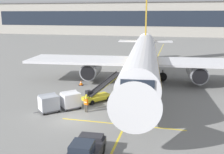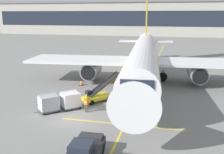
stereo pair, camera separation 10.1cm
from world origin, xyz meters
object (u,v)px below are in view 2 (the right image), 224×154
at_px(baggage_cart_second, 49,103).
at_px(parked_airplane, 143,58).
at_px(safety_cone_engine_keepout, 81,83).
at_px(ground_crew_by_carts, 86,101).
at_px(pushback_tug, 84,152).
at_px(ground_crew_by_loader, 86,103).
at_px(belt_loader, 98,94).
at_px(baggage_cart_lead, 70,100).

bearing_deg(baggage_cart_second, parked_airplane, 61.58).
bearing_deg(parked_airplane, safety_cone_engine_keepout, -155.34).
bearing_deg(ground_crew_by_carts, baggage_cart_second, -157.61).
height_order(baggage_cart_second, pushback_tug, baggage_cart_second).
height_order(pushback_tug, ground_crew_by_loader, pushback_tug).
distance_m(ground_crew_by_loader, safety_cone_engine_keepout, 11.18).
bearing_deg(parked_airplane, baggage_cart_second, -118.42).
xyz_separation_m(parked_airplane, belt_loader, (-4.04, -10.26, -2.89)).
xyz_separation_m(baggage_cart_lead, safety_cone_engine_keepout, (-2.27, 9.58, -0.64)).
bearing_deg(ground_crew_by_loader, ground_crew_by_carts, 105.56).
relative_size(baggage_cart_lead, ground_crew_by_carts, 1.46).
bearing_deg(ground_crew_by_loader, baggage_cart_lead, 160.98).
xyz_separation_m(parked_airplane, ground_crew_by_loader, (-4.22, -14.22, -2.79)).
relative_size(parked_airplane, belt_loader, 9.43).
xyz_separation_m(belt_loader, baggage_cart_lead, (-2.24, -3.25, 0.11)).
height_order(parked_airplane, safety_cone_engine_keepout, parked_airplane).
height_order(belt_loader, ground_crew_by_carts, belt_loader).
distance_m(ground_crew_by_carts, safety_cone_engine_keepout, 10.44).
xyz_separation_m(ground_crew_by_carts, safety_cone_engine_keepout, (-4.13, 9.57, -0.64)).
xyz_separation_m(ground_crew_by_loader, ground_crew_by_carts, (-0.20, 0.72, 0.00)).
bearing_deg(ground_crew_by_carts, parked_airplane, 71.86).
height_order(parked_airplane, belt_loader, parked_airplane).
bearing_deg(baggage_cart_lead, pushback_tug, -62.65).
height_order(ground_crew_by_loader, safety_cone_engine_keepout, ground_crew_by_loader).
relative_size(belt_loader, safety_cone_engine_keepout, 6.63).
bearing_deg(pushback_tug, ground_crew_by_carts, 108.40).
distance_m(parked_airplane, ground_crew_by_carts, 14.47).
distance_m(baggage_cart_lead, safety_cone_engine_keepout, 9.87).
distance_m(baggage_cart_second, ground_crew_by_carts, 4.01).
bearing_deg(ground_crew_by_carts, safety_cone_engine_keepout, 113.33).
relative_size(ground_crew_by_loader, ground_crew_by_carts, 1.00).
bearing_deg(parked_airplane, belt_loader, -111.48).
relative_size(pushback_tug, safety_cone_engine_keepout, 6.13).
distance_m(baggage_cart_lead, ground_crew_by_carts, 1.85).
bearing_deg(baggage_cart_lead, safety_cone_engine_keepout, 103.35).
bearing_deg(ground_crew_by_loader, belt_loader, 87.36).
relative_size(ground_crew_by_loader, safety_cone_engine_keepout, 2.37).
bearing_deg(parked_airplane, ground_crew_by_carts, -108.14).
distance_m(parked_airplane, baggage_cart_lead, 15.15).
xyz_separation_m(parked_airplane, safety_cone_engine_keepout, (-8.55, -3.92, -3.43)).
height_order(baggage_cart_second, ground_crew_by_carts, baggage_cart_second).
bearing_deg(ground_crew_by_carts, pushback_tug, -71.60).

